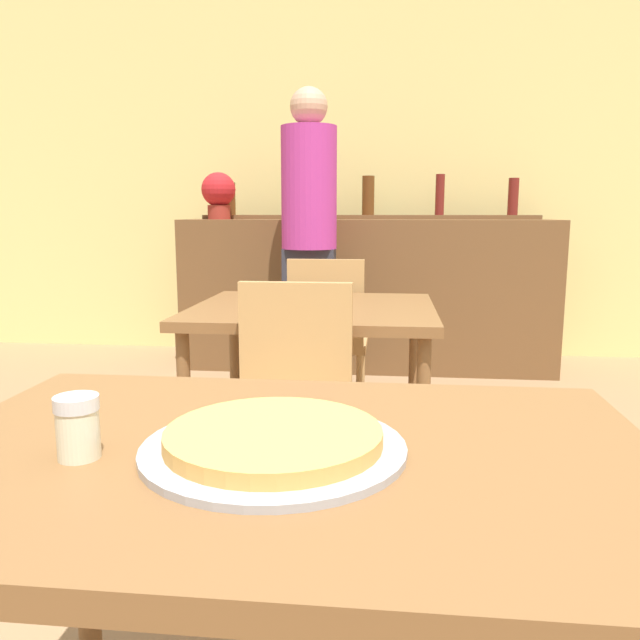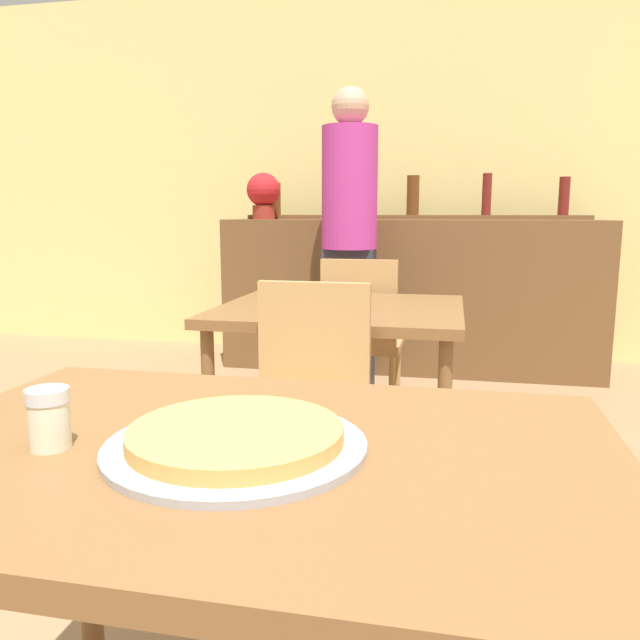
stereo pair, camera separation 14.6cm
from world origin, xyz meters
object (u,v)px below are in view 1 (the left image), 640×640
pizza_tray (274,441)px  cheese_shaker (78,427)px  chair_far_side_front (291,401)px  chair_far_side_back (328,331)px  person_standing (309,228)px  potted_plant (219,193)px

pizza_tray → cheese_shaker: 0.28m
chair_far_side_front → chair_far_side_back: size_ratio=1.00×
chair_far_side_back → cheese_shaker: bearing=86.7°
chair_far_side_back → cheese_shaker: size_ratio=9.50×
cheese_shaker → chair_far_side_front: bearing=83.1°
chair_far_side_front → person_standing: size_ratio=0.48×
potted_plant → chair_far_side_front: bearing=-70.0°
pizza_tray → potted_plant: (-1.04, 3.52, 0.47)m
cheese_shaker → person_standing: (-0.05, 3.05, 0.21)m
chair_far_side_front → pizza_tray: bearing=-82.5°
cheese_shaker → person_standing: 3.05m
person_standing → potted_plant: 0.92m
chair_far_side_back → potted_plant: (-0.90, 1.24, 0.74)m
chair_far_side_front → potted_plant: (-0.90, 2.46, 0.74)m
cheese_shaker → pizza_tray: bearing=10.8°
pizza_tray → cheese_shaker: bearing=-169.2°
pizza_tray → chair_far_side_back: bearing=93.5°
chair_far_side_front → cheese_shaker: 1.16m
chair_far_side_back → pizza_tray: (0.14, -2.28, 0.27)m
cheese_shaker → person_standing: size_ratio=0.05×
person_standing → chair_far_side_back: bearing=-75.5°
chair_far_side_back → potted_plant: potted_plant is taller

